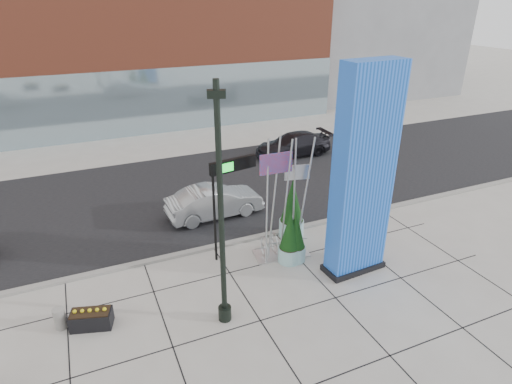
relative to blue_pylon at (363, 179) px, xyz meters
name	(u,v)px	position (x,y,z in m)	size (l,w,h in m)	color
ground	(223,310)	(-5.66, -0.30, -3.93)	(160.00, 160.00, 0.00)	#9E9991
street_asphalt	(161,197)	(-5.66, 9.70, -3.92)	(80.00, 12.00, 0.02)	black
curb_edge	(191,252)	(-5.66, 3.70, -3.87)	(80.00, 0.30, 0.12)	gray
tower_podium	(123,55)	(-4.66, 26.70, 1.57)	(34.00, 10.00, 11.00)	#A3482F
tower_glass_front	(137,103)	(-4.66, 21.90, -1.43)	(34.00, 0.60, 5.00)	#8CA5B2
building_grey_parking	(345,5)	(20.34, 31.70, 5.07)	(20.00, 18.00, 18.00)	slate
blue_pylon	(363,179)	(0.00, 0.00, 0.00)	(2.50, 1.23, 8.14)	#0C47B6
lamp_post	(222,235)	(-5.72, -0.73, -0.65)	(0.55, 0.44, 8.03)	black
public_art_sculpture	(282,226)	(-2.14, 2.12, -2.57)	(2.40, 1.41, 5.18)	silver
concrete_bollard	(60,318)	(-10.83, 1.05, -3.56)	(0.39, 0.39, 0.75)	gray
overhead_street_sign	(231,175)	(-4.10, 2.80, -0.26)	(2.01, 0.52, 4.28)	black
round_planter_east	(292,210)	(-1.06, 3.30, -2.61)	(1.12, 1.12, 2.79)	#9BD0D1
round_planter_mid	(290,238)	(-2.10, 1.50, -2.83)	(0.93, 0.93, 2.33)	#9BD0D1
round_planter_west	(295,237)	(-1.86, 1.50, -2.86)	(0.91, 0.91, 2.27)	#9BD0D1
box_planter_north	(91,318)	(-9.88, 0.70, -3.60)	(1.45, 1.01, 0.73)	black
car_silver_mid	(215,202)	(-3.64, 6.50, -3.15)	(1.65, 4.73, 1.56)	#A4A7AB
car_dark_east	(293,145)	(4.10, 12.82, -3.17)	(2.13, 5.24, 1.52)	black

